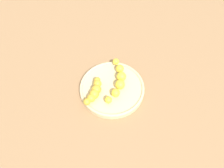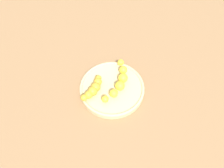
# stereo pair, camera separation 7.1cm
# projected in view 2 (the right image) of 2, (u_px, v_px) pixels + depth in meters

# --- Properties ---
(ground_plane) EXTENTS (2.40, 2.40, 0.00)m
(ground_plane) POSITION_uv_depth(u_px,v_px,m) (112.00, 90.00, 0.74)
(ground_plane) COLOR #936D47
(fruit_bowl) EXTENTS (0.23, 0.23, 0.02)m
(fruit_bowl) POSITION_uv_depth(u_px,v_px,m) (112.00, 88.00, 0.73)
(fruit_bowl) COLOR #D1B784
(fruit_bowl) RESTS_ON ground_plane
(banana_yellow) EXTENTS (0.07, 0.19, 0.03)m
(banana_yellow) POSITION_uv_depth(u_px,v_px,m) (119.00, 81.00, 0.72)
(banana_yellow) COLOR yellow
(banana_yellow) RESTS_ON fruit_bowl
(banana_spotted) EXTENTS (0.05, 0.11, 0.03)m
(banana_spotted) POSITION_uv_depth(u_px,v_px,m) (93.00, 89.00, 0.70)
(banana_spotted) COLOR gold
(banana_spotted) RESTS_ON fruit_bowl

